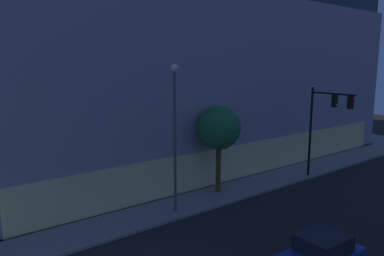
{
  "coord_description": "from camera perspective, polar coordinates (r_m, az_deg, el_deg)",
  "views": [
    {
      "loc": [
        -5.12,
        -9.87,
        8.7
      ],
      "look_at": [
        6.14,
        4.87,
        5.47
      ],
      "focal_mm": 33.88,
      "sensor_mm": 36.0,
      "label": 1
    }
  ],
  "objects": [
    {
      "name": "sidewalk_tree",
      "position": [
        24.17,
        4.23,
        -0.04
      ],
      "size": [
        2.96,
        2.96,
        5.91
      ],
      "color": "#493F1E",
      "rests_on": "sidewalk_corner"
    },
    {
      "name": "modern_building",
      "position": [
        40.17,
        -7.41,
        9.22
      ],
      "size": [
        39.11,
        31.9,
        16.71
      ],
      "color": "#4C4C51",
      "rests_on": "ground"
    },
    {
      "name": "car_blue",
      "position": [
        16.73,
        19.36,
        -18.53
      ],
      "size": [
        4.23,
        2.23,
        1.78
      ],
      "color": "navy",
      "rests_on": "ground"
    },
    {
      "name": "traffic_light_far_corner",
      "position": [
        28.41,
        20.27,
        1.8
      ],
      "size": [
        0.51,
        3.65,
        6.9
      ],
      "color": "black",
      "rests_on": "sidewalk_corner"
    },
    {
      "name": "street_lamp_sidewalk",
      "position": [
        20.56,
        -2.73,
        0.92
      ],
      "size": [
        0.44,
        0.44,
        8.61
      ],
      "color": "#545454",
      "rests_on": "sidewalk_corner"
    }
  ]
}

